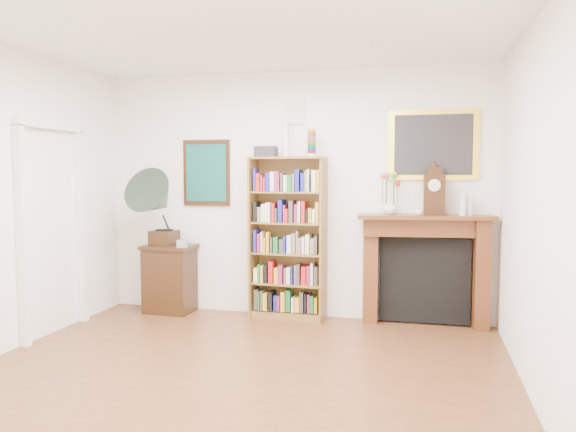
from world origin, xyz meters
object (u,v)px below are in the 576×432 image
(cd_stack, at_px, (183,244))
(side_cabinet, at_px, (170,279))
(teacup, at_px, (419,212))
(gramophone, at_px, (158,202))
(flower_vase, at_px, (390,207))
(fireplace, at_px, (425,260))
(bottle_left, at_px, (463,204))
(bookshelf, at_px, (288,229))
(bottle_right, at_px, (470,206))
(mantel_clock, at_px, (434,192))

(cd_stack, bearing_deg, side_cabinet, 152.07)
(side_cabinet, relative_size, teacup, 10.15)
(gramophone, xyz_separation_m, teacup, (2.93, 0.15, -0.08))
(cd_stack, xyz_separation_m, flower_vase, (2.33, 0.20, 0.45))
(gramophone, relative_size, teacup, 11.51)
(fireplace, bearing_deg, bottle_left, -17.58)
(bookshelf, relative_size, cd_stack, 17.55)
(side_cabinet, bearing_deg, gramophone, -114.34)
(gramophone, height_order, bottle_right, gramophone)
(mantel_clock, bearing_deg, teacup, -156.83)
(bookshelf, xyz_separation_m, bottle_right, (1.95, 0.03, 0.28))
(bookshelf, xyz_separation_m, side_cabinet, (-1.42, -0.06, -0.62))
(teacup, bearing_deg, cd_stack, -177.16)
(bookshelf, distance_m, bottle_left, 1.91)
(fireplace, xyz_separation_m, mantel_clock, (0.08, -0.04, 0.74))
(mantel_clock, bearing_deg, fireplace, 151.71)
(mantel_clock, bearing_deg, cd_stack, 179.83)
(fireplace, xyz_separation_m, teacup, (-0.07, -0.12, 0.52))
(teacup, distance_m, bottle_right, 0.53)
(bottle_left, bearing_deg, teacup, -174.91)
(cd_stack, height_order, teacup, teacup)
(gramophone, relative_size, cd_stack, 7.57)
(fireplace, bearing_deg, bookshelf, 176.56)
(fireplace, bearing_deg, bottle_right, -10.92)
(cd_stack, distance_m, teacup, 2.67)
(bottle_left, bearing_deg, gramophone, -176.77)
(fireplace, distance_m, flower_vase, 0.69)
(mantel_clock, distance_m, bottle_left, 0.32)
(side_cabinet, relative_size, mantel_clock, 1.59)
(flower_vase, bearing_deg, gramophone, -175.20)
(side_cabinet, height_order, bottle_left, bottle_left)
(bookshelf, height_order, mantel_clock, bookshelf)
(bookshelf, xyz_separation_m, gramophone, (-1.49, -0.20, 0.29))
(bottle_right, bearing_deg, gramophone, -176.20)
(gramophone, distance_m, teacup, 2.93)
(teacup, bearing_deg, bottle_right, 8.59)
(bottle_right, bearing_deg, mantel_clock, 179.61)
(bottle_left, xyz_separation_m, bottle_right, (0.07, 0.04, -0.02))
(side_cabinet, bearing_deg, bottle_left, 2.84)
(fireplace, bearing_deg, mantel_clock, -29.74)
(side_cabinet, height_order, cd_stack, cd_stack)
(fireplace, bearing_deg, flower_vase, -178.76)
(mantel_clock, bearing_deg, flower_vase, 176.90)
(side_cabinet, bearing_deg, fireplace, 4.46)
(mantel_clock, xyz_separation_m, teacup, (-0.15, -0.08, -0.21))
(cd_stack, xyz_separation_m, bottle_right, (3.15, 0.21, 0.46))
(cd_stack, distance_m, flower_vase, 2.38)
(bottle_right, bearing_deg, side_cabinet, -178.48)
(cd_stack, relative_size, teacup, 1.52)
(side_cabinet, relative_size, bottle_left, 3.34)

